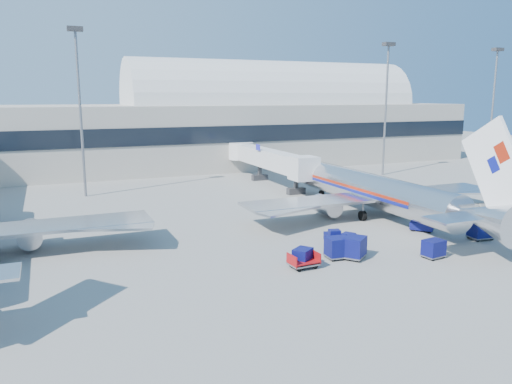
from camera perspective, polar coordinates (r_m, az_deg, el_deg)
name	(u,v)px	position (r m, az deg, el deg)	size (l,w,h in m)	color
ground	(321,235)	(50.28, 7.39, -4.95)	(260.00, 260.00, 0.00)	gray
terminal	(108,129)	(98.46, -16.55, 6.87)	(170.00, 28.15, 21.00)	#B2AA9E
airliner_main	(377,192)	(58.68, 13.71, 0.05)	(32.00, 37.26, 12.07)	silver
jetbridge_near	(265,158)	(79.91, 1.06, 3.90)	(4.40, 27.50, 6.25)	silver
mast_west	(79,88)	(71.85, -19.60, 11.19)	(2.00, 1.20, 22.60)	slate
mast_east	(387,90)	(90.11, 14.70, 11.26)	(2.00, 1.20, 22.60)	slate
mast_far_east	(494,90)	(107.11, 25.57, 10.45)	(2.00, 1.20, 22.60)	slate
barrier_near	(446,211)	(62.41, 20.90, -2.04)	(3.00, 0.55, 0.90)	#9E9E96
barrier_mid	(467,209)	(64.70, 23.02, -1.76)	(3.00, 0.55, 0.90)	#9E9E96
barrier_far	(488,206)	(67.08, 24.99, -1.49)	(3.00, 0.55, 0.90)	#9E9E96
tug_lead	(350,241)	(46.23, 10.72, -5.54)	(2.66, 2.32, 1.56)	#0A0D4F
tug_right	(421,225)	(54.03, 18.32, -3.56)	(2.35, 2.47, 1.48)	#0A0D4F
tug_left	(333,237)	(47.27, 8.78, -5.14)	(1.73, 2.55, 1.52)	#0A0D4F
cart_train_a	(355,247)	(43.51, 11.20, -6.20)	(2.70, 2.61, 1.89)	#0A0D4F
cart_train_b	(338,247)	(43.30, 9.38, -6.25)	(2.20, 1.73, 1.85)	#0A0D4F
cart_train_c	(303,257)	(41.11, 5.35, -7.37)	(2.10, 2.01, 1.47)	#0A0D4F
cart_solo_near	(434,248)	(45.51, 19.63, -6.09)	(1.97, 1.60, 1.59)	#0A0D4F
cart_solo_far	(481,229)	(52.97, 24.30, -3.90)	(2.30, 1.84, 1.88)	#0A0D4F
cart_open_red	(304,263)	(40.75, 5.48, -8.04)	(2.42, 1.78, 0.62)	slate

